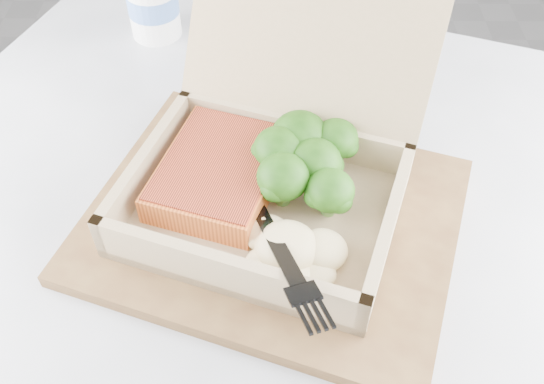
{
  "coord_description": "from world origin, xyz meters",
  "views": [
    {
      "loc": [
        -0.61,
        -0.17,
        1.16
      ],
      "look_at": [
        -0.61,
        0.19,
        0.76
      ],
      "focal_mm": 40.0,
      "sensor_mm": 36.0,
      "label": 1
    }
  ],
  "objects_px": {
    "serving_tray": "(273,219)",
    "paper_cup": "(153,3)",
    "cafe_table": "(248,320)",
    "takeout_container": "(280,142)"
  },
  "relations": [
    {
      "from": "serving_tray",
      "to": "paper_cup",
      "type": "height_order",
      "value": "paper_cup"
    },
    {
      "from": "serving_tray",
      "to": "paper_cup",
      "type": "xyz_separation_m",
      "value": [
        -0.15,
        0.31,
        0.04
      ]
    },
    {
      "from": "cafe_table",
      "to": "serving_tray",
      "type": "distance_m",
      "value": 0.19
    },
    {
      "from": "takeout_container",
      "to": "serving_tray",
      "type": "bearing_deg",
      "value": -78.73
    },
    {
      "from": "serving_tray",
      "to": "paper_cup",
      "type": "relative_size",
      "value": 4.1
    },
    {
      "from": "paper_cup",
      "to": "takeout_container",
      "type": "bearing_deg",
      "value": -59.68
    },
    {
      "from": "paper_cup",
      "to": "serving_tray",
      "type": "bearing_deg",
      "value": -64.22
    },
    {
      "from": "serving_tray",
      "to": "takeout_container",
      "type": "relative_size",
      "value": 0.96
    },
    {
      "from": "takeout_container",
      "to": "paper_cup",
      "type": "height_order",
      "value": "takeout_container"
    },
    {
      "from": "paper_cup",
      "to": "cafe_table",
      "type": "bearing_deg",
      "value": -68.48
    }
  ]
}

